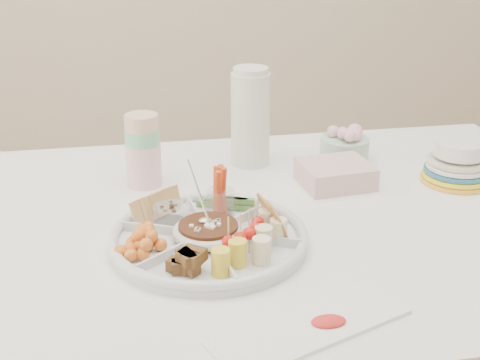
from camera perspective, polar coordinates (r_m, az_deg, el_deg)
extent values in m
cylinder|color=silver|center=(1.30, -2.71, -4.72)|extent=(0.50, 0.50, 0.04)
cylinder|color=#452A15|center=(1.29, -2.72, -4.42)|extent=(0.15, 0.15, 0.04)
cylinder|color=silver|center=(1.55, -8.34, 3.48)|extent=(0.10, 0.10, 0.23)
cylinder|color=silver|center=(1.66, 0.90, 5.50)|extent=(0.12, 0.12, 0.25)
cylinder|color=#9CC5AF|center=(1.72, 8.92, 3.08)|extent=(0.15, 0.15, 0.09)
cube|color=beige|center=(1.58, 8.13, 0.50)|extent=(0.17, 0.15, 0.05)
cylinder|color=yellow|center=(1.65, 18.09, 1.56)|extent=(0.20, 0.20, 0.10)
cube|color=white|center=(1.08, 5.99, -12.33)|extent=(0.35, 0.22, 0.01)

